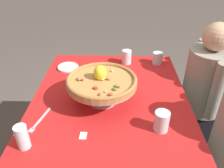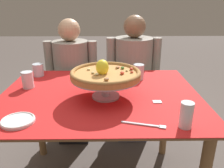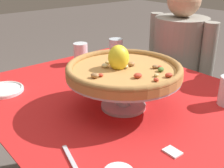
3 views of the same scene
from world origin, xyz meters
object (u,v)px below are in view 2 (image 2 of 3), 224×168
object	(u,v)px
sugar_packet	(157,102)
diner_left	(73,85)
pizza_stand	(106,82)
water_glass_back_left	(38,71)
side_plate	(18,121)
water_glass_side_left	(28,81)
water_glass_front_right	(186,117)
pizza	(105,73)
water_glass_back_right	(139,73)
dinner_fork	(146,125)
diner_right	(133,82)

from	to	relation	value
sugar_packet	diner_left	size ratio (longest dim) A/B	0.04
pizza_stand	diner_left	size ratio (longest dim) A/B	0.35
water_glass_back_left	side_plate	xyz separation A→B (m)	(0.10, -0.70, -0.03)
side_plate	sugar_packet	xyz separation A→B (m)	(0.72, 0.21, -0.01)
water_glass_side_left	side_plate	xyz separation A→B (m)	(0.10, -0.45, -0.04)
pizza_stand	water_glass_front_right	world-z (taller)	pizza_stand
sugar_packet	side_plate	bearing A→B (deg)	-163.40
water_glass_side_left	water_glass_front_right	bearing A→B (deg)	-29.72
pizza	water_glass_back_right	xyz separation A→B (m)	(0.24, 0.32, -0.10)
side_plate	sugar_packet	world-z (taller)	side_plate
water_glass_front_right	water_glass_back_left	distance (m)	1.17
pizza	diner_left	world-z (taller)	diner_left
water_glass_back_right	side_plate	bearing A→B (deg)	-137.09
water_glass_side_left	water_glass_back_right	xyz separation A→B (m)	(0.76, 0.16, 0.00)
water_glass_front_right	water_glass_back_right	distance (m)	0.68
water_glass_side_left	water_glass_back_left	size ratio (longest dim) A/B	1.17
pizza	side_plate	size ratio (longest dim) A/B	2.55
water_glass_back_left	sugar_packet	bearing A→B (deg)	-30.65
water_glass_side_left	water_glass_front_right	world-z (taller)	water_glass_front_right
water_glass_front_right	dinner_fork	distance (m)	0.19
pizza_stand	diner_left	distance (m)	0.87
water_glass_back_left	side_plate	bearing A→B (deg)	-82.08
pizza	diner_left	distance (m)	0.89
pizza	water_glass_side_left	distance (m)	0.55
water_glass_back_left	water_glass_front_right	bearing A→B (deg)	-40.18
diner_left	sugar_packet	bearing A→B (deg)	-52.96
pizza_stand	water_glass_back_left	distance (m)	0.66
pizza_stand	sugar_packet	distance (m)	0.32
water_glass_back_left	diner_right	distance (m)	0.88
pizza	dinner_fork	world-z (taller)	pizza
water_glass_side_left	diner_right	distance (m)	1.01
side_plate	diner_left	distance (m)	1.07
dinner_fork	diner_right	world-z (taller)	diner_right
water_glass_side_left	side_plate	bearing A→B (deg)	-77.98
water_glass_front_right	diner_right	world-z (taller)	diner_right
dinner_fork	pizza	bearing A→B (deg)	120.22
side_plate	diner_right	world-z (taller)	diner_right
water_glass_side_left	pizza_stand	bearing A→B (deg)	-17.24
pizza	diner_right	bearing A→B (deg)	72.25
side_plate	pizza_stand	bearing A→B (deg)	34.73
sugar_packet	water_glass_back_left	bearing A→B (deg)	149.35
dinner_fork	sugar_packet	xyz separation A→B (m)	(0.10, 0.25, -0.00)
water_glass_side_left	diner_left	world-z (taller)	diner_left
pizza	water_glass_front_right	distance (m)	0.52
water_glass_front_right	sugar_packet	size ratio (longest dim) A/B	2.52
diner_right	sugar_packet	bearing A→B (deg)	-86.61
pizza	water_glass_side_left	world-z (taller)	pizza
dinner_fork	sugar_packet	size ratio (longest dim) A/B	4.19
pizza_stand	water_glass_back_left	xyz separation A→B (m)	(-0.52, 0.41, -0.05)
water_glass_back_right	diner_left	world-z (taller)	diner_left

